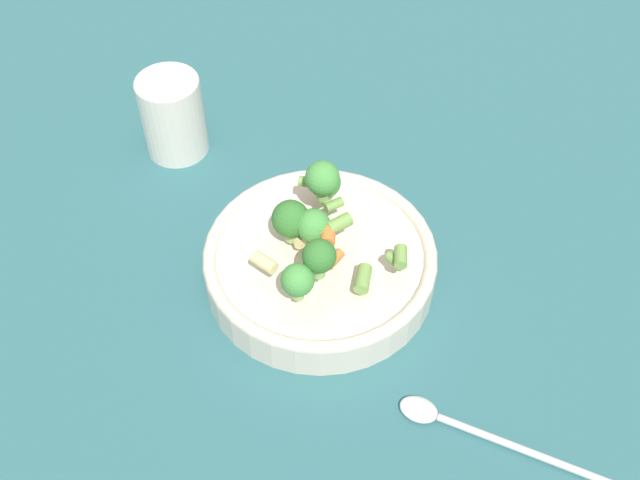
# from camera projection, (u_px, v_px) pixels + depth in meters

# --- Properties ---
(ground_plane) EXTENTS (3.00, 3.00, 0.00)m
(ground_plane) POSITION_uv_depth(u_px,v_px,m) (320.00, 277.00, 0.79)
(ground_plane) COLOR #2D6066
(bowl) EXTENTS (0.24, 0.24, 0.05)m
(bowl) POSITION_uv_depth(u_px,v_px,m) (320.00, 262.00, 0.77)
(bowl) COLOR beige
(bowl) RESTS_ON ground_plane
(pasta_salad) EXTENTS (0.17, 0.14, 0.08)m
(pasta_salad) POSITION_uv_depth(u_px,v_px,m) (314.00, 222.00, 0.73)
(pasta_salad) COLOR #8CB766
(pasta_salad) RESTS_ON bowl
(cup) EXTENTS (0.07, 0.07, 0.10)m
(cup) POSITION_uv_depth(u_px,v_px,m) (173.00, 115.00, 0.88)
(cup) COLOR silver
(cup) RESTS_ON ground_plane
(spoon) EXTENTS (0.03, 0.19, 0.01)m
(spoon) POSITION_uv_depth(u_px,v_px,m) (465.00, 427.00, 0.67)
(spoon) COLOR silver
(spoon) RESTS_ON ground_plane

